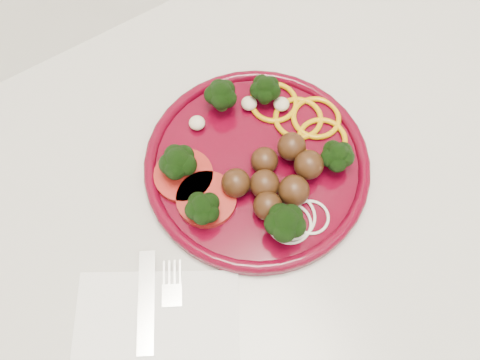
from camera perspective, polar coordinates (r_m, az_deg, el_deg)
counter at (r=1.04m, az=3.00°, el=-10.06°), size 2.40×0.60×0.90m
plate at (r=0.61m, az=1.86°, el=1.84°), size 0.26×0.26×0.05m
napkin at (r=0.56m, az=-9.03°, el=-17.84°), size 0.23×0.23×0.00m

